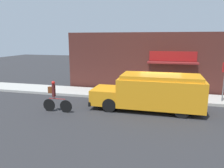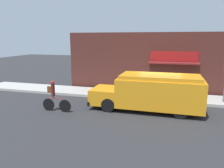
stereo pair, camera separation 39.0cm
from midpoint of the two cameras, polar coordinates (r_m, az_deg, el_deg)
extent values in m
plane|color=#2B2B2D|center=(14.31, 11.44, -4.78)|extent=(70.00, 70.00, 0.00)
cube|color=#ADAAA3|center=(15.41, 11.69, -3.26)|extent=(28.00, 2.33, 0.18)
cube|color=#4C231E|center=(16.50, 12.27, 5.32)|extent=(14.74, 0.18, 4.48)
cube|color=maroon|center=(16.33, 14.91, 7.02)|extent=(3.32, 0.05, 0.71)
cube|color=maroon|center=(15.96, 14.83, 5.38)|extent=(3.48, 0.87, 0.10)
cube|color=orange|center=(12.50, 11.63, -2.19)|extent=(4.66, 2.13, 1.58)
cube|color=orange|center=(13.08, -2.22, -2.92)|extent=(1.58, 1.96, 0.87)
cube|color=orange|center=(12.31, 11.80, 1.88)|extent=(4.29, 1.96, 0.22)
cube|color=black|center=(13.39, -5.28, -4.10)|extent=(0.12, 2.08, 0.24)
cube|color=red|center=(13.86, 6.62, -0.30)|extent=(0.02, 0.44, 0.44)
cylinder|color=black|center=(13.90, 0.42, -3.38)|extent=(0.77, 0.26, 0.77)
cylinder|color=black|center=(12.23, -1.61, -5.54)|extent=(0.77, 0.26, 0.77)
cylinder|color=black|center=(13.55, 16.55, -4.30)|extent=(0.77, 0.26, 0.77)
cylinder|color=black|center=(11.82, 16.85, -6.68)|extent=(0.77, 0.26, 0.77)
cylinder|color=black|center=(12.42, -12.83, -5.72)|extent=(0.71, 0.05, 0.71)
cylinder|color=black|center=(12.89, -16.94, -5.29)|extent=(0.71, 0.05, 0.71)
cylinder|color=red|center=(12.54, -15.02, -3.75)|extent=(0.97, 0.05, 0.04)
cylinder|color=red|center=(12.61, -15.75, -3.42)|extent=(0.04, 0.04, 0.12)
cube|color=#561E1E|center=(12.51, -15.85, -1.68)|extent=(0.12, 0.20, 0.67)
sphere|color=red|center=(12.42, -15.97, 0.29)|extent=(0.20, 0.20, 0.20)
cube|color=brown|center=(12.60, -16.62, -1.49)|extent=(0.26, 0.14, 0.36)
cylinder|color=slate|center=(15.02, 26.54, 0.58)|extent=(0.07, 0.07, 2.51)
cylinder|color=slate|center=(15.34, 16.93, -1.68)|extent=(0.63, 0.63, 0.82)
cylinder|color=black|center=(15.25, 17.02, -0.11)|extent=(0.64, 0.64, 0.04)
camera|label=1|loc=(0.20, -90.78, -0.16)|focal=35.00mm
camera|label=2|loc=(0.20, 89.22, 0.16)|focal=35.00mm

